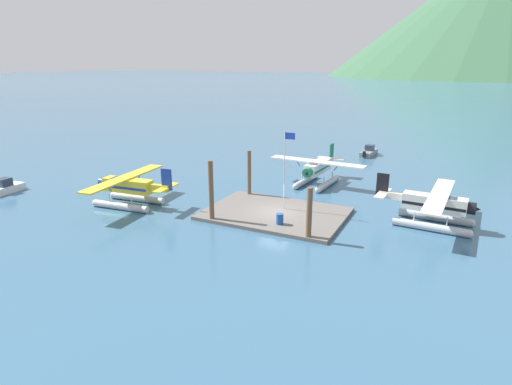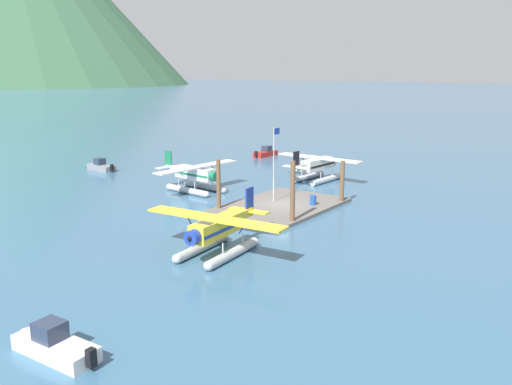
{
  "view_description": "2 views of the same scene",
  "coord_description": "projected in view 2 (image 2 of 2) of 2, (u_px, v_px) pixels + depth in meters",
  "views": [
    {
      "loc": [
        13.42,
        -31.28,
        12.55
      ],
      "look_at": [
        -2.11,
        0.55,
        1.61
      ],
      "focal_mm": 29.31,
      "sensor_mm": 36.0,
      "label": 1
    },
    {
      "loc": [
        -38.94,
        -25.55,
        12.05
      ],
      "look_at": [
        -0.78,
        2.26,
        1.22
      ],
      "focal_mm": 36.99,
      "sensor_mm": 36.0,
      "label": 2
    }
  ],
  "objects": [
    {
      "name": "piling_near_right",
      "position": [
        342.0,
        183.0,
        48.79
      ],
      "size": [
        0.42,
        0.42,
        4.08
      ],
      "primitive_type": "cylinder",
      "color": "brown",
      "rests_on": "ground"
    },
    {
      "name": "dock_platform",
      "position": [
        281.0,
        206.0,
        48.0
      ],
      "size": [
        11.8,
        8.35,
        0.3
      ],
      "primitive_type": "cube",
      "color": "#66605B",
      "rests_on": "ground"
    },
    {
      "name": "piling_near_left",
      "position": [
        293.0,
        193.0,
        42.09
      ],
      "size": [
        0.41,
        0.41,
        5.19
      ],
      "primitive_type": "cylinder",
      "color": "brown",
      "rests_on": "ground"
    },
    {
      "name": "ground_plane",
      "position": [
        281.0,
        207.0,
        48.03
      ],
      "size": [
        1200.0,
        1200.0,
        0.0
      ],
      "primitive_type": "plane",
      "color": "#38607F"
    },
    {
      "name": "seaplane_white_bow_centre",
      "position": [
        196.0,
        176.0,
        54.03
      ],
      "size": [
        10.47,
        7.97,
        3.84
      ],
      "color": "#B7BABF",
      "rests_on": "ground"
    },
    {
      "name": "boat_grey_open_north",
      "position": [
        101.0,
        166.0,
        66.08
      ],
      "size": [
        1.84,
        4.89,
        1.5
      ],
      "color": "gray",
      "rests_on": "ground"
    },
    {
      "name": "boat_red_open_east",
      "position": [
        266.0,
        153.0,
        77.2
      ],
      "size": [
        4.89,
        1.58,
        1.5
      ],
      "color": "#B2231E",
      "rests_on": "ground"
    },
    {
      "name": "flagpole",
      "position": [
        274.0,
        156.0,
        47.99
      ],
      "size": [
        0.95,
        0.1,
        6.94
      ],
      "color": "silver",
      "rests_on": "dock_platform"
    },
    {
      "name": "seaplane_cream_stbd_fwd",
      "position": [
        317.0,
        167.0,
        59.34
      ],
      "size": [
        7.98,
        10.47,
        3.84
      ],
      "color": "#B7BABF",
      "rests_on": "ground"
    },
    {
      "name": "fuel_drum",
      "position": [
        313.0,
        200.0,
        47.61
      ],
      "size": [
        0.62,
        0.62,
        0.88
      ],
      "color": "#1E4C99",
      "rests_on": "dock_platform"
    },
    {
      "name": "seaplane_yellow_port_aft",
      "position": [
        217.0,
        232.0,
        35.27
      ],
      "size": [
        7.96,
        10.49,
        3.84
      ],
      "color": "#B7BABF",
      "rests_on": "ground"
    },
    {
      "name": "piling_far_left",
      "position": [
        219.0,
        186.0,
        46.19
      ],
      "size": [
        0.37,
        0.37,
        4.62
      ],
      "primitive_type": "cylinder",
      "color": "brown",
      "rests_on": "ground"
    },
    {
      "name": "boat_white_open_sw",
      "position": [
        54.0,
        344.0,
        22.9
      ],
      "size": [
        1.76,
        4.89,
        1.5
      ],
      "color": "silver",
      "rests_on": "ground"
    }
  ]
}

